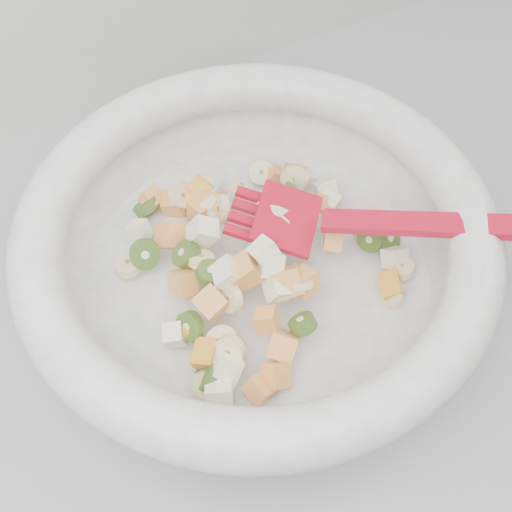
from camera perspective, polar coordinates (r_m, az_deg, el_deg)
name	(u,v)px	position (r m, az deg, el deg)	size (l,w,h in m)	color
counter	(264,428)	(1.02, 0.70, -15.07)	(2.00, 0.60, 0.90)	gray
mixing_bowl	(256,247)	(0.55, 0.03, 0.82)	(0.43, 0.41, 0.12)	white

